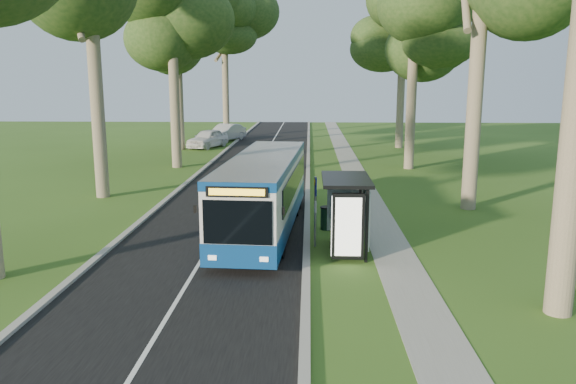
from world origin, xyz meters
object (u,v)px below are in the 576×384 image
(bus_shelter, at_px, (351,202))
(car_silver, at_px, (226,133))
(bus, at_px, (264,193))
(litter_bin, at_px, (327,218))
(car_white, at_px, (208,138))
(bus_stop_sign, at_px, (315,203))

(bus_shelter, height_order, car_silver, bus_shelter)
(bus, distance_m, litter_bin, 2.72)
(litter_bin, bearing_deg, bus_shelter, -77.87)
(bus_shelter, distance_m, car_white, 32.23)
(bus, bearing_deg, bus_stop_sign, -42.89)
(litter_bin, distance_m, car_white, 28.92)
(bus_stop_sign, distance_m, car_silver, 36.16)
(bus_stop_sign, xyz_separation_m, car_white, (-9.20, 29.65, -0.78))
(bus_stop_sign, xyz_separation_m, litter_bin, (0.49, 2.40, -1.12))
(bus_shelter, bearing_deg, bus, 137.25)
(car_silver, bearing_deg, litter_bin, -51.66)
(litter_bin, distance_m, car_silver, 33.95)
(bus, xyz_separation_m, litter_bin, (2.49, 0.30, -1.06))
(bus_shelter, distance_m, litter_bin, 3.60)
(car_white, height_order, car_silver, car_silver)
(bus_shelter, height_order, car_white, bus_shelter)
(bus_stop_sign, height_order, litter_bin, bus_stop_sign)
(bus_shelter, bearing_deg, litter_bin, 102.19)
(bus_shelter, bearing_deg, bus_stop_sign, 144.42)
(bus_stop_sign, distance_m, bus_shelter, 1.48)
(bus, bearing_deg, bus_shelter, -39.28)
(bus_stop_sign, bearing_deg, car_white, 100.71)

